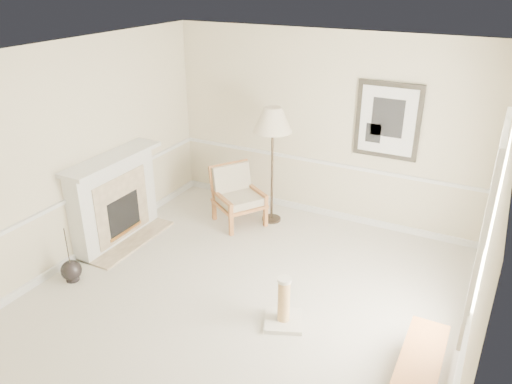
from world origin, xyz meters
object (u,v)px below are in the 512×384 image
at_px(floor_vase, 71,271).
at_px(bench, 419,370).
at_px(floor_lamp, 273,123).
at_px(scratching_post, 284,309).
at_px(armchair, 236,192).

xyz_separation_m(floor_vase, bench, (4.30, 0.17, 0.10)).
distance_m(floor_vase, bench, 4.30).
relative_size(floor_vase, floor_lamp, 0.42).
bearing_deg(floor_lamp, scratching_post, -61.29).
height_order(bench, scratching_post, scratching_post).
height_order(floor_vase, scratching_post, floor_vase).
relative_size(floor_lamp, bench, 1.45).
relative_size(armchair, floor_lamp, 0.53).
height_order(floor_vase, bench, floor_vase).
bearing_deg(scratching_post, floor_vase, -170.28).
height_order(armchair, floor_lamp, floor_lamp).
height_order(armchair, scratching_post, armchair).
bearing_deg(floor_lamp, armchair, -152.32).
xyz_separation_m(armchair, scratching_post, (1.70, -1.96, -0.29)).
xyz_separation_m(armchair, bench, (3.24, -2.26, -0.24)).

